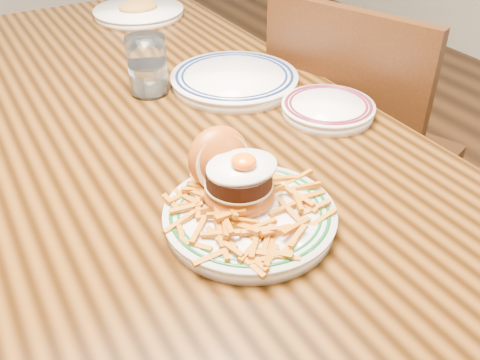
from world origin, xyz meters
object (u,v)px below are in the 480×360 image
table (149,142)px  side_plate (328,108)px  chair_right (355,152)px  main_plate (244,201)px

table → side_plate: (0.31, -0.23, 0.11)m
table → chair_right: chair_right is taller
main_plate → chair_right: bearing=32.6°
chair_right → main_plate: size_ratio=3.39×
table → main_plate: bearing=-91.1°
table → chair_right: 0.60m
chair_right → side_plate: bearing=12.4°
table → chair_right: (0.57, -0.06, -0.17)m
table → main_plate: size_ratio=5.90×
table → side_plate: side_plate is taller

